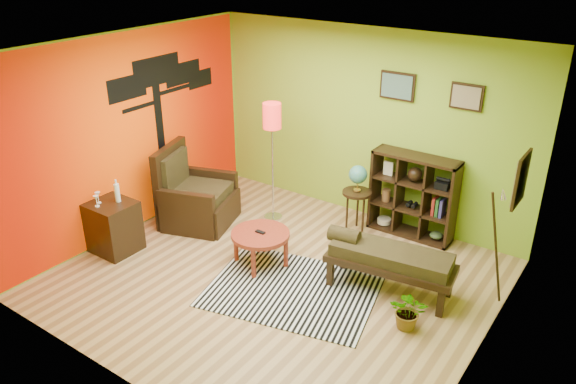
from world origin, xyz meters
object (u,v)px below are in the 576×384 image
Objects in this scene: side_cabinet at (113,226)px; floor_lamp at (272,127)px; armchair at (195,200)px; cube_shelf at (414,196)px; potted_plant at (409,314)px; coffee_table at (260,237)px; bench at (387,257)px; globe_table at (358,182)px.

floor_lamp reaches higher than side_cabinet.
cube_shelf is (2.79, 1.48, 0.25)m from armchair.
floor_lamp is 3.27m from potted_plant.
cube_shelf reaches higher than coffee_table.
bench is (3.10, 0.02, 0.10)m from armchair.
side_cabinet is (-0.32, -1.22, 0.00)m from armchair.
potted_plant is (1.54, -1.63, -0.59)m from globe_table.
potted_plant is at bearing -3.19° from coffee_table.
potted_plant is at bearing -7.84° from armchair.
armchair is 2.66× the size of potted_plant.
cube_shelf is (3.11, 2.70, 0.24)m from side_cabinet.
coffee_table is 0.75× the size of globe_table.
armchair is 2.40m from globe_table.
globe_table is (2.08, 1.13, 0.41)m from armchair.
potted_plant is at bearing -24.51° from floor_lamp.
potted_plant is (3.63, -0.50, -0.18)m from armchair.
armchair is 0.76× the size of bench.
globe_table is at bearing 133.52° from potted_plant.
potted_plant is at bearing -46.48° from globe_table.
floor_lamp is at bearing 161.68° from bench.
cube_shelf is 2.19m from potted_plant.
side_cabinet reaches higher than bench.
globe_table reaches higher than bench.
floor_lamp is at bearing -162.69° from globe_table.
globe_table reaches higher than coffee_table.
floor_lamp reaches higher than cube_shelf.
bench is at bearing 14.19° from coffee_table.
floor_lamp is 1.49× the size of cube_shelf.
potted_plant is (2.11, -0.12, -0.22)m from coffee_table.
cube_shelf is 1.50m from bench.
floor_lamp is (1.21, 1.97, 1.09)m from side_cabinet.
potted_plant is at bearing -44.39° from bench.
side_cabinet reaches higher than globe_table.
floor_lamp is 1.43m from globe_table.
coffee_table is 0.63× the size of cube_shelf.
bench is at bearing -78.01° from cube_shelf.
side_cabinet is 0.85× the size of cube_shelf.
side_cabinet is 4.02m from potted_plant.
bench reaches higher than coffee_table.
cube_shelf reaches higher than bench.
globe_table is at bearing 17.31° from floor_lamp.
armchair is 1.17× the size of side_cabinet.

